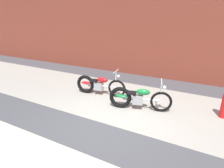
# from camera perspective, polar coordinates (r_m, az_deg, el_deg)

# --- Properties ---
(ground_plane) EXTENTS (80.00, 80.00, 0.00)m
(ground_plane) POSITION_cam_1_polar(r_m,az_deg,el_deg) (5.22, -1.15, -12.65)
(ground_plane) COLOR #47474C
(sidewalk_slab) EXTENTS (36.00, 3.50, 0.01)m
(sidewalk_slab) POSITION_cam_1_polar(r_m,az_deg,el_deg) (6.61, 6.32, -5.39)
(sidewalk_slab) COLOR #9E998E
(sidewalk_slab) RESTS_ON ground
(brick_building_wall) EXTENTS (36.00, 0.50, 5.11)m
(brick_building_wall) POSITION_cam_1_polar(r_m,az_deg,el_deg) (9.30, 15.40, 17.57)
(brick_building_wall) COLOR brown
(brick_building_wall) RESTS_ON ground
(motorcycle_red) EXTENTS (2.00, 0.62, 1.03)m
(motorcycle_red) POSITION_cam_1_polar(r_m,az_deg,el_deg) (7.05, -4.74, -0.22)
(motorcycle_red) COLOR black
(motorcycle_red) RESTS_ON ground
(motorcycle_green) EXTENTS (1.96, 0.78, 1.03)m
(motorcycle_green) POSITION_cam_1_polar(r_m,az_deg,el_deg) (5.92, 7.36, -4.32)
(motorcycle_green) COLOR black
(motorcycle_green) RESTS_ON ground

